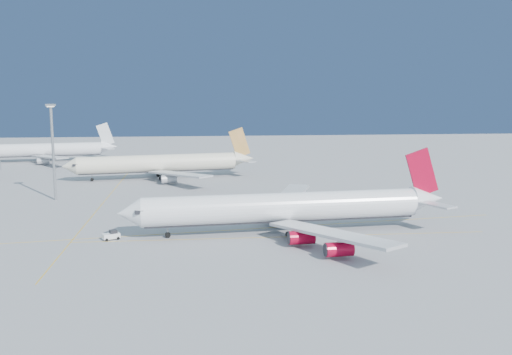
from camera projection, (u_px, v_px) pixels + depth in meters
name	position (u px, v px, depth m)	size (l,w,h in m)	color
ground	(255.00, 222.00, 136.47)	(500.00, 500.00, 0.00)	slate
taxiway_lines	(193.00, 218.00, 141.25)	(118.86, 140.00, 0.02)	#D79E0B
airliner_virgin	(289.00, 208.00, 126.65)	(74.53, 66.70, 18.38)	white
airliner_etihad	(162.00, 163.00, 202.34)	(67.58, 61.73, 17.69)	beige
airliner_third	(45.00, 150.00, 249.25)	(62.13, 56.70, 16.70)	white
pushback_tug	(111.00, 235.00, 120.99)	(3.96, 3.34, 1.99)	white
light_mast	(53.00, 144.00, 161.49)	(2.37, 2.37, 27.43)	gray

